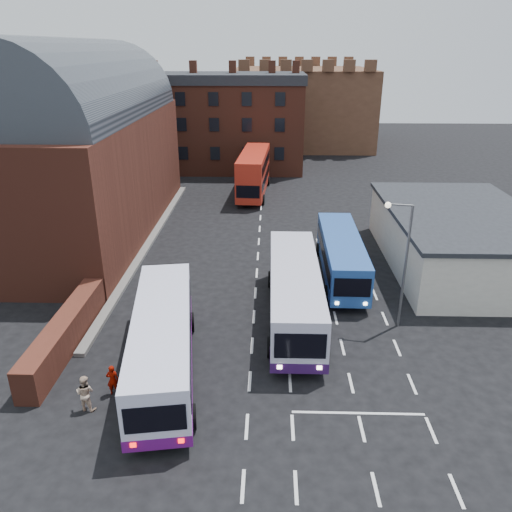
{
  "coord_description": "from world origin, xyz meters",
  "views": [
    {
      "loc": [
        0.89,
        -21.16,
        15.34
      ],
      "look_at": [
        0.0,
        10.0,
        2.2
      ],
      "focal_mm": 35.0,
      "sensor_mm": 36.0,
      "label": 1
    }
  ],
  "objects_px": {
    "bus_blue": "(341,254)",
    "street_lamp": "(402,255)",
    "pedestrian_red": "(113,380)",
    "pedestrian_beige": "(85,393)",
    "bus_red_double": "(254,172)",
    "bus_white_outbound": "(163,338)",
    "bus_white_inbound": "(295,290)"
  },
  "relations": [
    {
      "from": "bus_blue",
      "to": "bus_red_double",
      "type": "xyz_separation_m",
      "value": [
        -6.91,
        21.49,
        0.71
      ]
    },
    {
      "from": "pedestrian_red",
      "to": "pedestrian_beige",
      "type": "bearing_deg",
      "value": 41.38
    },
    {
      "from": "bus_white_inbound",
      "to": "bus_blue",
      "type": "distance_m",
      "value": 7.1
    },
    {
      "from": "bus_blue",
      "to": "bus_red_double",
      "type": "height_order",
      "value": "bus_red_double"
    },
    {
      "from": "bus_blue",
      "to": "pedestrian_beige",
      "type": "distance_m",
      "value": 19.76
    },
    {
      "from": "bus_blue",
      "to": "bus_red_double",
      "type": "bearing_deg",
      "value": -71.45
    },
    {
      "from": "bus_white_inbound",
      "to": "street_lamp",
      "type": "bearing_deg",
      "value": 175.05
    },
    {
      "from": "bus_white_inbound",
      "to": "pedestrian_red",
      "type": "distance_m",
      "value": 11.55
    },
    {
      "from": "bus_white_outbound",
      "to": "pedestrian_beige",
      "type": "relative_size",
      "value": 6.98
    },
    {
      "from": "bus_white_inbound",
      "to": "bus_red_double",
      "type": "height_order",
      "value": "bus_red_double"
    },
    {
      "from": "bus_white_outbound",
      "to": "bus_white_inbound",
      "type": "distance_m",
      "value": 8.68
    },
    {
      "from": "bus_white_inbound",
      "to": "pedestrian_red",
      "type": "height_order",
      "value": "bus_white_inbound"
    },
    {
      "from": "bus_blue",
      "to": "street_lamp",
      "type": "relative_size",
      "value": 1.48
    },
    {
      "from": "pedestrian_red",
      "to": "pedestrian_beige",
      "type": "relative_size",
      "value": 0.89
    },
    {
      "from": "bus_blue",
      "to": "street_lamp",
      "type": "distance_m",
      "value": 7.57
    },
    {
      "from": "pedestrian_beige",
      "to": "bus_blue",
      "type": "bearing_deg",
      "value": -121.89
    },
    {
      "from": "bus_white_inbound",
      "to": "bus_red_double",
      "type": "xyz_separation_m",
      "value": [
        -3.34,
        27.62,
        0.49
      ]
    },
    {
      "from": "street_lamp",
      "to": "bus_red_double",
      "type": "bearing_deg",
      "value": 108.21
    },
    {
      "from": "bus_white_inbound",
      "to": "bus_white_outbound",
      "type": "bearing_deg",
      "value": 38.57
    },
    {
      "from": "bus_white_outbound",
      "to": "street_lamp",
      "type": "xyz_separation_m",
      "value": [
        12.7,
        4.9,
        2.61
      ]
    },
    {
      "from": "bus_white_inbound",
      "to": "pedestrian_beige",
      "type": "bearing_deg",
      "value": 40.65
    },
    {
      "from": "bus_white_outbound",
      "to": "pedestrian_red",
      "type": "distance_m",
      "value": 3.03
    },
    {
      "from": "bus_red_double",
      "to": "bus_white_inbound",
      "type": "bearing_deg",
      "value": 100.59
    },
    {
      "from": "bus_red_double",
      "to": "pedestrian_beige",
      "type": "xyz_separation_m",
      "value": [
        -6.45,
        -36.02,
        -1.62
      ]
    },
    {
      "from": "bus_white_inbound",
      "to": "bus_red_double",
      "type": "distance_m",
      "value": 27.83
    },
    {
      "from": "bus_white_inbound",
      "to": "pedestrian_beige",
      "type": "xyz_separation_m",
      "value": [
        -9.78,
        -8.4,
        -1.13
      ]
    },
    {
      "from": "bus_red_double",
      "to": "pedestrian_red",
      "type": "bearing_deg",
      "value": 84.71
    },
    {
      "from": "bus_white_outbound",
      "to": "bus_red_double",
      "type": "relative_size",
      "value": 1.04
    },
    {
      "from": "street_lamp",
      "to": "pedestrian_red",
      "type": "distance_m",
      "value": 16.69
    },
    {
      "from": "bus_red_double",
      "to": "pedestrian_beige",
      "type": "distance_m",
      "value": 36.63
    },
    {
      "from": "pedestrian_red",
      "to": "bus_white_outbound",
      "type": "bearing_deg",
      "value": -146.49
    },
    {
      "from": "bus_blue",
      "to": "pedestrian_beige",
      "type": "bearing_deg",
      "value": 48.13
    }
  ]
}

